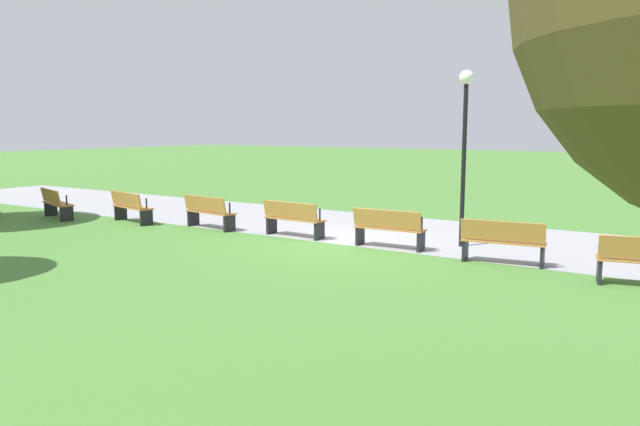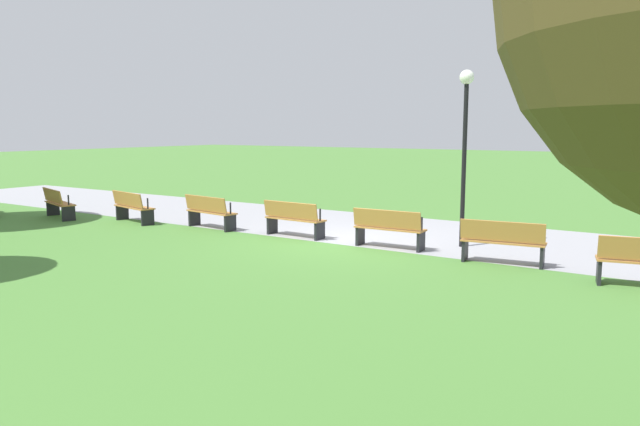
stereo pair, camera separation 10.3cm
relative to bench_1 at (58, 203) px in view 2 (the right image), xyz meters
The scene contains 9 objects.
ground_plane 9.13m from the bench_1, ahead, with size 120.00×120.00×0.00m, color #477A33.
path_paving 9.69m from the bench_1, 21.37° to the left, with size 38.07×4.84×0.01m, color #939399.
bench_1 is the anchor object (origin of this frame).
bench_2 2.61m from the bench_1, 14.54° to the left, with size 1.67×0.80×0.89m.
bench_3 5.22m from the bench_1, 12.12° to the left, with size 1.65×0.67×0.89m.
bench_4 7.82m from the bench_1, ahead, with size 1.63×0.54×0.89m.
bench_5 10.40m from the bench_1, ahead, with size 1.63×0.54×0.89m.
bench_6 12.97m from the bench_1, ahead, with size 1.65×0.67×0.89m.
lamp_post 12.08m from the bench_1, 11.76° to the left, with size 0.32×0.32×3.95m.
Camera 2 is at (7.20, -11.99, 2.68)m, focal length 33.60 mm.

